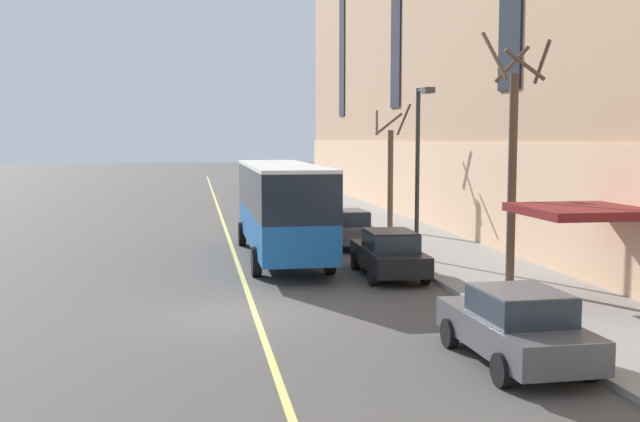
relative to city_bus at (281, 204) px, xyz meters
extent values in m
plane|color=#4C4947|center=(-1.99, -8.82, -2.09)|extent=(260.00, 260.00, 0.00)
cube|color=gray|center=(6.52, -5.82, -2.02)|extent=(4.57, 160.00, 0.15)
cube|color=#E5B68D|center=(8.73, -8.82, 0.11)|extent=(0.14, 110.00, 4.40)
cube|color=maroon|center=(7.20, -9.19, 0.51)|extent=(3.20, 3.40, 0.24)
cube|color=#19569E|center=(0.00, -0.03, -0.83)|extent=(2.48, 11.38, 1.29)
cube|color=black|center=(0.00, -0.03, 0.61)|extent=(2.49, 11.38, 1.58)
cube|color=silver|center=(0.00, -0.03, 1.45)|extent=(2.50, 11.38, 0.12)
cube|color=#19232D|center=(-0.01, 5.69, 0.45)|extent=(2.27, 0.08, 1.18)
cube|color=orange|center=(-0.01, 5.70, 1.21)|extent=(1.73, 0.06, 0.28)
cube|color=black|center=(-0.01, 5.71, -1.37)|extent=(2.42, 0.12, 0.24)
cube|color=white|center=(-0.87, 5.71, -1.12)|extent=(0.28, 0.06, 0.18)
cube|color=white|center=(0.86, 5.71, -1.12)|extent=(0.28, 0.06, 0.18)
cylinder|color=black|center=(-1.24, 3.95, -1.59)|extent=(0.30, 1.00, 1.00)
cylinder|color=black|center=(1.23, 3.96, -1.59)|extent=(0.30, 1.00, 1.00)
cylinder|color=black|center=(-1.23, -3.44, -1.59)|extent=(0.30, 1.00, 1.00)
cylinder|color=black|center=(1.24, -3.44, -1.59)|extent=(0.30, 1.00, 1.00)
cube|color=black|center=(3.10, -4.16, -1.45)|extent=(1.85, 4.78, 0.64)
cube|color=#232D38|center=(3.09, -4.39, -0.85)|extent=(1.57, 2.17, 0.56)
cube|color=black|center=(3.09, -4.39, -0.55)|extent=(1.53, 2.08, 0.04)
cylinder|color=black|center=(2.30, -2.66, -1.77)|extent=(0.24, 0.65, 0.64)
cylinder|color=black|center=(3.98, -2.71, -1.77)|extent=(0.24, 0.65, 0.64)
cylinder|color=black|center=(2.22, -5.60, -1.77)|extent=(0.24, 0.65, 0.64)
cylinder|color=black|center=(3.90, -5.65, -1.77)|extent=(0.24, 0.65, 0.64)
cube|color=#B7B7BC|center=(2.97, 14.88, -1.45)|extent=(1.92, 4.70, 0.64)
cube|color=#232D38|center=(2.96, 14.65, -0.85)|extent=(1.64, 2.13, 0.56)
cube|color=#B7B7BC|center=(2.96, 14.65, -0.55)|extent=(1.60, 2.04, 0.04)
cylinder|color=black|center=(2.12, 16.35, -1.77)|extent=(0.24, 0.65, 0.64)
cylinder|color=black|center=(3.89, 16.30, -1.77)|extent=(0.24, 0.65, 0.64)
cylinder|color=black|center=(2.05, 13.46, -1.77)|extent=(0.24, 0.65, 0.64)
cylinder|color=black|center=(3.82, 13.42, -1.77)|extent=(0.24, 0.65, 0.64)
cube|color=#4C4C51|center=(3.08, 3.01, -1.45)|extent=(1.96, 4.66, 0.64)
cube|color=#232D38|center=(3.09, 2.78, -0.85)|extent=(1.65, 2.13, 0.56)
cube|color=#4C4C51|center=(3.09, 2.78, -0.55)|extent=(1.61, 2.03, 0.04)
cylinder|color=black|center=(2.16, 4.40, -1.77)|extent=(0.24, 0.65, 0.64)
cylinder|color=black|center=(3.90, 4.46, -1.77)|extent=(0.24, 0.65, 0.64)
cylinder|color=black|center=(2.27, 1.55, -1.77)|extent=(0.24, 0.65, 0.64)
cylinder|color=black|center=(4.01, 1.62, -1.77)|extent=(0.24, 0.65, 0.64)
cube|color=#4C4C51|center=(3.15, -13.96, -1.45)|extent=(1.89, 4.36, 0.64)
cube|color=#232D38|center=(3.16, -14.18, -0.85)|extent=(1.61, 1.98, 0.56)
cube|color=#4C4C51|center=(3.16, -14.18, -0.55)|extent=(1.58, 1.89, 0.04)
cylinder|color=black|center=(2.25, -12.65, -1.77)|extent=(0.24, 0.65, 0.64)
cylinder|color=black|center=(3.99, -12.60, -1.77)|extent=(0.24, 0.65, 0.64)
cylinder|color=black|center=(2.32, -15.32, -1.77)|extent=(0.24, 0.65, 0.64)
cylinder|color=black|center=(4.06, -15.27, -1.77)|extent=(0.24, 0.65, 0.64)
cube|color=#BCAD89|center=(3.04, 22.75, -1.45)|extent=(1.89, 4.49, 0.64)
cube|color=#232D38|center=(3.03, 22.52, -0.85)|extent=(1.64, 2.03, 0.56)
cube|color=#BCAD89|center=(3.03, 22.52, -0.55)|extent=(1.60, 1.94, 0.04)
cylinder|color=black|center=(2.16, 24.14, -1.77)|extent=(0.23, 0.64, 0.64)
cylinder|color=black|center=(3.95, 24.12, -1.77)|extent=(0.23, 0.64, 0.64)
cylinder|color=black|center=(2.12, 21.37, -1.77)|extent=(0.23, 0.64, 0.64)
cylinder|color=black|center=(3.91, 21.35, -1.77)|extent=(0.23, 0.64, 0.64)
cylinder|color=brown|center=(6.12, -6.98, 1.21)|extent=(0.26, 0.26, 6.31)
cylinder|color=brown|center=(6.89, -7.14, 4.69)|extent=(0.45, 1.62, 1.14)
cylinder|color=brown|center=(6.23, -6.52, 4.68)|extent=(1.03, 0.36, 1.11)
cylinder|color=brown|center=(5.44, -7.07, 4.88)|extent=(0.31, 1.45, 1.51)
cylinder|color=brown|center=(6.15, -7.60, 4.57)|extent=(1.31, 0.18, 0.90)
cylinder|color=brown|center=(6.12, 7.05, 0.47)|extent=(0.27, 0.27, 4.82)
cylinder|color=brown|center=(6.79, 7.16, 3.38)|extent=(0.36, 1.44, 1.48)
cylinder|color=brown|center=(6.19, 7.69, 3.19)|extent=(1.37, 0.26, 1.11)
cylinder|color=brown|center=(5.47, 7.21, 3.25)|extent=(0.46, 1.41, 1.23)
cylinder|color=#2D2D30|center=(4.83, -1.60, 1.17)|extent=(0.16, 0.16, 6.23)
cylinder|color=#2D2D30|center=(4.83, -2.15, 4.19)|extent=(0.10, 1.10, 0.10)
cube|color=#3D3D3F|center=(4.83, -2.70, 4.14)|extent=(0.36, 0.60, 0.20)
cube|color=#E0D66B|center=(-1.70, -5.82, -2.09)|extent=(0.16, 140.00, 0.01)
camera|label=1|loc=(-3.20, -27.96, 2.45)|focal=42.00mm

